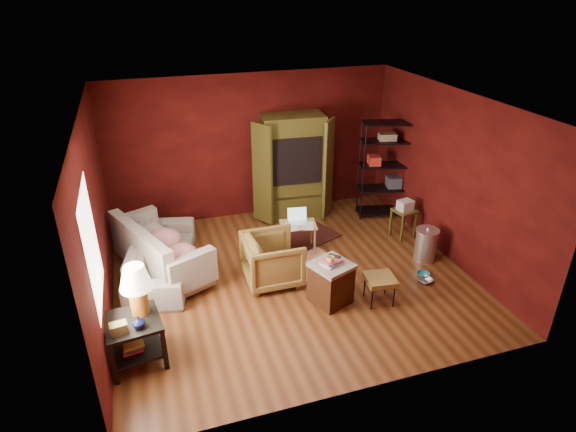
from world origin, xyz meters
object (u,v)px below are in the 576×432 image
armchair (273,257)px  tv_armoire (293,165)px  laptop_desk (298,227)px  wire_shelving (385,166)px  hamper (331,282)px  sofa (161,249)px  side_table (135,306)px

armchair → tv_armoire: (1.05, 2.18, 0.63)m
armchair → laptop_desk: size_ratio=1.14×
tv_armoire → laptop_desk: bearing=-100.0°
tv_armoire → armchair: bearing=-111.1°
laptop_desk → wire_shelving: 2.29m
hamper → laptop_desk: (0.02, 1.55, 0.13)m
sofa → armchair: size_ratio=2.55×
armchair → side_table: side_table is taller
laptop_desk → tv_armoire: bearing=86.1°
wire_shelving → hamper: bearing=-117.4°
side_table → laptop_desk: size_ratio=1.71×
armchair → side_table: bearing=119.0°
sofa → tv_armoire: size_ratio=1.09×
armchair → tv_armoire: 2.50m
armchair → wire_shelving: wire_shelving is taller
tv_armoire → wire_shelving: bearing=-14.3°
laptop_desk → wire_shelving: (2.06, 0.82, 0.59)m
laptop_desk → tv_armoire: (0.36, 1.40, 0.59)m
sofa → wire_shelving: 4.50m
laptop_desk → wire_shelving: size_ratio=0.39×
hamper → laptop_desk: 1.56m
sofa → tv_armoire: tv_armoire is taller
wire_shelving → side_table: bearing=-136.7°
armchair → laptop_desk: 1.04m
side_table → tv_armoire: 4.53m
sofa → wire_shelving: bearing=-66.9°
armchair → tv_armoire: tv_armoire is taller
armchair → tv_armoire: bearing=-25.1°
sofa → side_table: bearing=-179.9°
armchair → wire_shelving: 3.24m
sofa → side_table: side_table is taller
armchair → hamper: bearing=-138.7°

